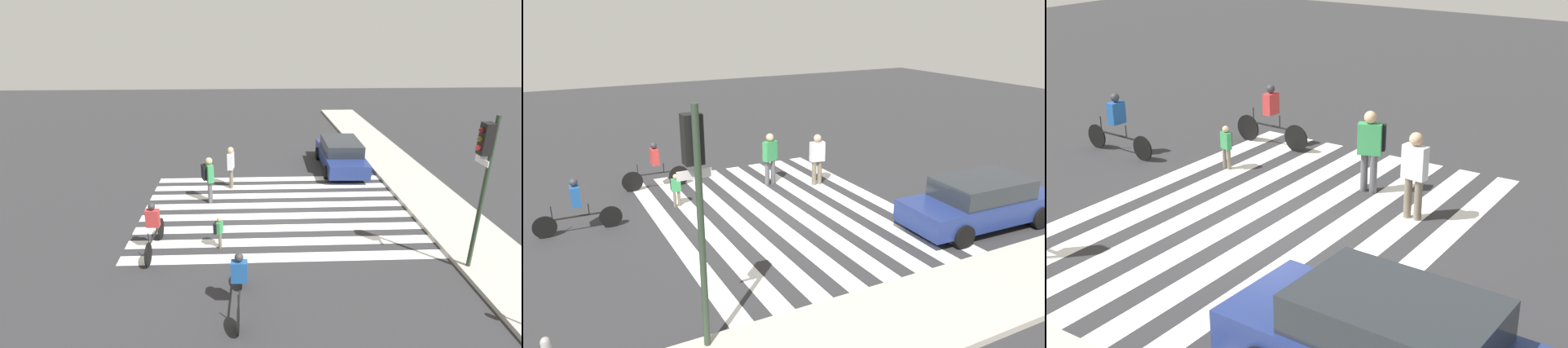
% 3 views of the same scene
% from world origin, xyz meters
% --- Properties ---
extents(ground_plane, '(60.00, 60.00, 0.00)m').
position_xyz_m(ground_plane, '(0.00, 0.00, 0.00)').
color(ground_plane, '#2D2D30').
extents(sidewalk_curb, '(36.00, 2.50, 0.14)m').
position_xyz_m(sidewalk_curb, '(0.00, 6.25, 0.07)').
color(sidewalk_curb, '#ADA89E').
rests_on(sidewalk_curb, ground_plane).
extents(crosswalk_stripes, '(7.11, 10.00, 0.01)m').
position_xyz_m(crosswalk_stripes, '(-0.00, 0.00, 0.00)').
color(crosswalk_stripes, white).
rests_on(crosswalk_stripes, ground_plane).
extents(traffic_light, '(0.60, 0.50, 4.55)m').
position_xyz_m(traffic_light, '(4.16, 5.12, 3.19)').
color(traffic_light, '#283828').
rests_on(traffic_light, ground_plane).
extents(pedestrian_adult_yellow_jacket, '(0.53, 0.29, 1.82)m').
position_xyz_m(pedestrian_adult_yellow_jacket, '(-2.39, -1.75, 1.03)').
color(pedestrian_adult_yellow_jacket, '#6B6051').
rests_on(pedestrian_adult_yellow_jacket, ground_plane).
extents(pedestrian_child_with_backpack, '(0.32, 0.31, 1.07)m').
position_xyz_m(pedestrian_child_with_backpack, '(2.62, -2.00, 0.63)').
color(pedestrian_child_with_backpack, '#6B6051').
rests_on(pedestrian_child_with_backpack, ground_plane).
extents(pedestrian_adult_blue_shirt, '(0.56, 0.54, 1.85)m').
position_xyz_m(pedestrian_adult_blue_shirt, '(-0.96, -2.59, 1.08)').
color(pedestrian_adult_blue_shirt, '#4C4C51').
rests_on(pedestrian_adult_blue_shirt, ground_plane).
extents(cyclist_near_curb, '(2.35, 0.41, 1.59)m').
position_xyz_m(cyclist_near_curb, '(5.59, -1.33, 0.86)').
color(cyclist_near_curb, black).
rests_on(cyclist_near_curb, ground_plane).
extents(cyclist_far_lane, '(2.31, 0.41, 1.65)m').
position_xyz_m(cyclist_far_lane, '(2.75, -3.99, 0.87)').
color(cyclist_far_lane, black).
rests_on(cyclist_far_lane, ground_plane).
extents(car_parked_dark_suv, '(4.71, 2.11, 1.43)m').
position_xyz_m(car_parked_dark_suv, '(-4.62, 3.50, 0.73)').
color(car_parked_dark_suv, navy).
rests_on(car_parked_dark_suv, ground_plane).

